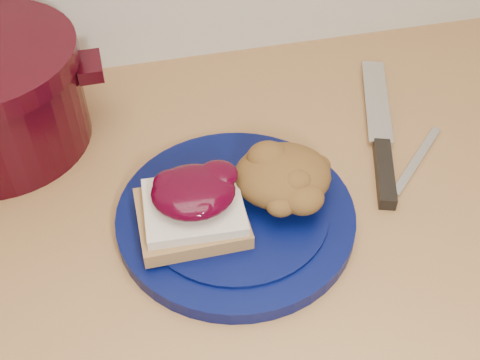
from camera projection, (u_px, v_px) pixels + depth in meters
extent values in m
cylinder|color=#040A39|center=(236.00, 216.00, 0.72)|extent=(0.32, 0.32, 0.02)
cube|color=olive|center=(192.00, 218.00, 0.69)|extent=(0.12, 0.11, 0.02)
cube|color=beige|center=(194.00, 207.00, 0.68)|extent=(0.12, 0.10, 0.01)
ellipsoid|color=#310110|center=(193.00, 192.00, 0.67)|extent=(0.10, 0.10, 0.03)
ellipsoid|color=brown|center=(282.00, 176.00, 0.71)|extent=(0.13, 0.11, 0.06)
cube|color=black|center=(385.00, 173.00, 0.78)|extent=(0.06, 0.12, 0.02)
cube|color=silver|center=(377.00, 99.00, 0.89)|extent=(0.09, 0.19, 0.00)
cube|color=silver|center=(417.00, 160.00, 0.80)|extent=(0.12, 0.11, 0.00)
cube|color=black|center=(89.00, 67.00, 0.79)|extent=(0.03, 0.06, 0.02)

